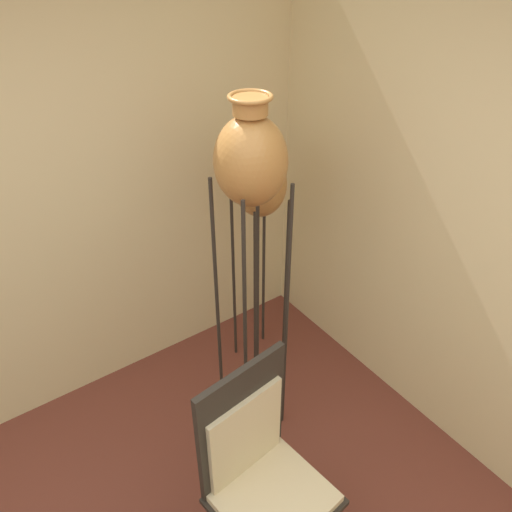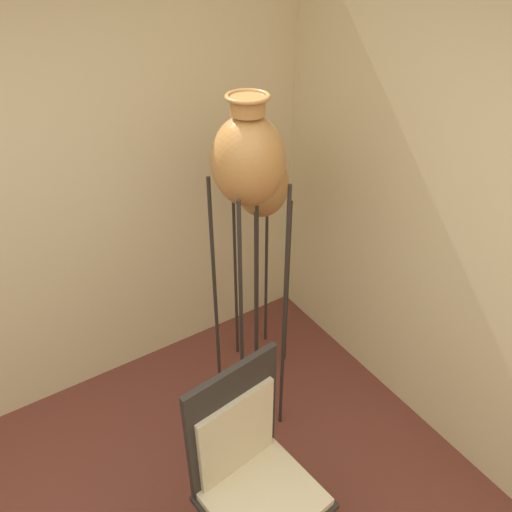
% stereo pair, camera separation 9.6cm
% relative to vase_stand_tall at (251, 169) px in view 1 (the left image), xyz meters
% --- Properties ---
extents(vase_stand_tall, '(0.34, 0.34, 2.05)m').
position_rel_vase_stand_tall_xyz_m(vase_stand_tall, '(0.00, 0.00, 0.00)').
color(vase_stand_tall, '#28231E').
rests_on(vase_stand_tall, ground_plane).
extents(vase_stand_medium, '(0.31, 0.31, 1.64)m').
position_rel_vase_stand_tall_xyz_m(vase_stand_medium, '(0.35, 0.41, -0.37)').
color(vase_stand_medium, '#28231E').
rests_on(vase_stand_medium, ground_plane).
extents(chair, '(0.54, 0.51, 1.17)m').
position_rel_vase_stand_tall_xyz_m(chair, '(-0.42, -0.66, -1.08)').
color(chair, '#28231E').
rests_on(chair, ground_plane).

